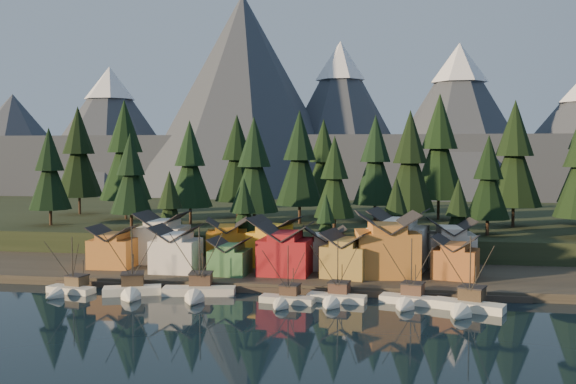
% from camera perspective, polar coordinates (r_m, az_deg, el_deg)
% --- Properties ---
extents(ground, '(500.00, 500.00, 0.00)m').
position_cam_1_polar(ground, '(93.56, -2.31, -11.01)').
color(ground, black).
rests_on(ground, ground).
extents(shore_strip, '(400.00, 50.00, 1.50)m').
position_cam_1_polar(shore_strip, '(131.95, 1.20, -6.34)').
color(shore_strip, '#312C24').
rests_on(shore_strip, ground).
extents(hillside, '(420.00, 100.00, 6.00)m').
position_cam_1_polar(hillside, '(180.76, 3.43, -2.89)').
color(hillside, black).
rests_on(hillside, ground).
extents(dock, '(80.00, 4.00, 1.00)m').
position_cam_1_polar(dock, '(109.21, -0.55, -8.59)').
color(dock, '#463B32').
rests_on(dock, ground).
extents(mountain_ridge, '(560.00, 190.00, 90.00)m').
position_cam_1_polar(mountain_ridge, '(303.06, 5.04, 4.13)').
color(mountain_ridge, '#414754').
rests_on(mountain_ridge, ground).
extents(boat_0, '(8.80, 9.30, 10.39)m').
position_cam_1_polar(boat_0, '(113.28, -19.06, -7.56)').
color(boat_0, beige).
rests_on(boat_0, ground).
extents(boat_1, '(10.18, 10.83, 12.50)m').
position_cam_1_polar(boat_1, '(108.88, -13.72, -7.66)').
color(boat_1, white).
rests_on(boat_1, ground).
extents(boat_2, '(12.49, 13.32, 12.51)m').
position_cam_1_polar(boat_2, '(106.27, -8.04, -8.02)').
color(boat_2, silver).
rests_on(boat_2, ground).
extents(boat_3, '(9.00, 9.60, 9.97)m').
position_cam_1_polar(boat_3, '(100.30, -0.25, -8.90)').
color(boat_3, beige).
rests_on(boat_3, ground).
extents(boat_4, '(9.77, 10.39, 10.78)m').
position_cam_1_polar(boat_4, '(101.31, 4.22, -8.69)').
color(boat_4, white).
rests_on(boat_4, ground).
extents(boat_5, '(9.95, 10.44, 11.25)m').
position_cam_1_polar(boat_5, '(101.50, 10.69, -8.65)').
color(boat_5, white).
rests_on(boat_5, ground).
extents(boat_6, '(11.14, 11.64, 12.26)m').
position_cam_1_polar(boat_6, '(99.14, 15.58, -8.93)').
color(boat_6, white).
rests_on(boat_6, ground).
extents(house_front_0, '(8.08, 7.66, 7.90)m').
position_cam_1_polar(house_front_0, '(127.10, -15.30, -4.62)').
color(house_front_0, '#BC7130').
rests_on(house_front_0, shore_strip).
extents(house_front_1, '(8.20, 7.87, 8.47)m').
position_cam_1_polar(house_front_1, '(119.96, -9.92, -4.89)').
color(house_front_1, white).
rests_on(house_front_1, shore_strip).
extents(house_front_2, '(7.13, 7.18, 6.51)m').
position_cam_1_polar(house_front_2, '(116.32, -5.19, -5.63)').
color(house_front_2, '#3E7340').
rests_on(house_front_2, shore_strip).
extents(house_front_3, '(9.48, 9.08, 9.17)m').
position_cam_1_polar(house_front_3, '(115.81, -0.25, -4.96)').
color(house_front_3, maroon).
rests_on(house_front_3, shore_strip).
extents(house_front_4, '(9.61, 10.07, 8.02)m').
position_cam_1_polar(house_front_4, '(114.21, 5.31, -5.40)').
color(house_front_4, olive).
rests_on(house_front_4, shore_strip).
extents(house_front_5, '(12.00, 11.17, 11.26)m').
position_cam_1_polar(house_front_5, '(115.47, 8.78, -4.48)').
color(house_front_5, '#BB7430').
rests_on(house_front_5, shore_strip).
extents(house_front_6, '(8.93, 8.65, 7.39)m').
position_cam_1_polar(house_front_6, '(116.14, 14.67, -5.52)').
color(house_front_6, '#A05929').
rests_on(house_front_6, shore_strip).
extents(house_back_0, '(9.19, 8.83, 10.00)m').
position_cam_1_polar(house_back_0, '(130.48, -11.09, -3.85)').
color(house_back_0, silver).
rests_on(house_back_0, shore_strip).
extents(house_back_1, '(9.39, 9.46, 8.82)m').
position_cam_1_polar(house_back_1, '(127.71, -5.45, -4.25)').
color(house_back_1, '#BF781B').
rests_on(house_back_1, shore_strip).
extents(house_back_2, '(10.35, 9.78, 9.45)m').
position_cam_1_polar(house_back_2, '(123.79, -1.20, -4.33)').
color(house_back_2, gold).
rests_on(house_back_2, shore_strip).
extents(house_back_3, '(8.87, 8.18, 7.88)m').
position_cam_1_polar(house_back_3, '(121.37, 3.27, -4.89)').
color(house_back_3, beige).
rests_on(house_back_3, shore_strip).
extents(house_back_4, '(12.02, 11.70, 11.18)m').
position_cam_1_polar(house_back_4, '(122.62, 9.78, -4.03)').
color(house_back_4, white).
rests_on(house_back_4, shore_strip).
extents(house_back_5, '(8.96, 9.06, 9.40)m').
position_cam_1_polar(house_back_5, '(124.53, 14.26, -4.41)').
color(house_back_5, beige).
rests_on(house_back_5, shore_strip).
extents(tree_hill_0, '(9.96, 9.96, 23.21)m').
position_cam_1_polar(tree_hill_0, '(161.98, -20.43, 1.68)').
color(tree_hill_0, '#332319').
rests_on(tree_hill_0, hillside).
extents(tree_hill_1, '(13.23, 13.23, 30.82)m').
position_cam_1_polar(tree_hill_1, '(170.85, -14.29, 3.29)').
color(tree_hill_1, '#332319').
rests_on(tree_hill_1, hillside).
extents(tree_hill_2, '(9.38, 9.38, 21.85)m').
position_cam_1_polar(tree_hill_2, '(148.64, -13.80, 1.36)').
color(tree_hill_2, '#332319').
rests_on(tree_hill_2, hillside).
extents(tree_hill_3, '(10.78, 10.78, 25.10)m').
position_cam_1_polar(tree_hill_3, '(156.31, -8.71, 2.19)').
color(tree_hill_3, '#332319').
rests_on(tree_hill_3, hillside).
extents(tree_hill_4, '(11.69, 11.69, 27.23)m').
position_cam_1_polar(tree_hill_4, '(168.53, -4.54, 2.72)').
color(tree_hill_4, '#332319').
rests_on(tree_hill_4, hillside).
extents(tree_hill_5, '(10.85, 10.85, 25.28)m').
position_cam_1_polar(tree_hill_5, '(141.95, -3.03, 2.11)').
color(tree_hill_5, '#332319').
rests_on(tree_hill_5, hillside).
extents(tree_hill_6, '(11.83, 11.83, 27.57)m').
position_cam_1_polar(tree_hill_6, '(155.26, 1.04, 2.72)').
color(tree_hill_6, '#332319').
rests_on(tree_hill_6, hillside).
extents(tree_hill_7, '(9.00, 9.00, 20.96)m').
position_cam_1_polar(tree_hill_7, '(137.33, 4.16, 1.07)').
color(tree_hill_7, '#332319').
rests_on(tree_hill_7, hillside).
extents(tree_hill_8, '(11.44, 11.44, 26.66)m').
position_cam_1_polar(tree_hill_8, '(160.72, 7.77, 2.54)').
color(tree_hill_8, '#332319').
rests_on(tree_hill_8, hillside).
extents(tree_hill_9, '(11.47, 11.47, 26.71)m').
position_cam_1_polar(tree_hill_9, '(143.72, 10.78, 2.38)').
color(tree_hill_9, '#332319').
rests_on(tree_hill_9, hillside).
extents(tree_hill_10, '(13.91, 13.91, 32.41)m').
position_cam_1_polar(tree_hill_10, '(169.05, 13.29, 3.60)').
color(tree_hill_10, '#332319').
rests_on(tree_hill_10, hillside).
extents(tree_hill_11, '(9.05, 9.05, 21.08)m').
position_cam_1_polar(tree_hill_11, '(140.18, 17.37, 0.99)').
color(tree_hill_11, '#332319').
rests_on(tree_hill_11, hillside).
extents(tree_hill_12, '(12.64, 12.64, 29.45)m').
position_cam_1_polar(tree_hill_12, '(157.12, 19.48, 2.89)').
color(tree_hill_12, '#332319').
rests_on(tree_hill_12, hillside).
extents(tree_hill_15, '(11.24, 11.24, 26.17)m').
position_cam_1_polar(tree_hill_15, '(171.64, 3.18, 2.55)').
color(tree_hill_15, '#332319').
rests_on(tree_hill_15, hillside).
extents(tree_hill_16, '(12.89, 12.89, 30.02)m').
position_cam_1_polar(tree_hill_16, '(187.62, -18.12, 3.12)').
color(tree_hill_16, '#332319').
rests_on(tree_hill_16, hillside).
extents(tree_shore_0, '(7.76, 7.76, 18.07)m').
position_cam_1_polar(tree_shore_0, '(137.25, -10.45, -1.53)').
color(tree_shore_0, '#332319').
rests_on(tree_shore_0, shore_strip).
extents(tree_shore_1, '(7.18, 7.18, 16.73)m').
position_cam_1_polar(tree_shore_1, '(132.79, -3.93, -1.97)').
color(tree_shore_1, '#332319').
rests_on(tree_shore_1, shore_strip).
extents(tree_shore_2, '(5.81, 5.81, 13.54)m').
position_cam_1_polar(tree_shore_2, '(130.17, 3.38, -2.86)').
color(tree_shore_2, '#332319').
rests_on(tree_shore_2, shore_strip).
extents(tree_shore_3, '(7.34, 7.34, 17.09)m').
position_cam_1_polar(tree_shore_3, '(129.29, 9.58, -2.08)').
color(tree_shore_3, '#332319').
rests_on(tree_shore_3, shore_strip).
extents(tree_shore_4, '(7.28, 7.28, 16.96)m').
position_cam_1_polar(tree_shore_4, '(129.92, 14.88, -2.16)').
color(tree_shore_4, '#332319').
rests_on(tree_shore_4, shore_strip).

